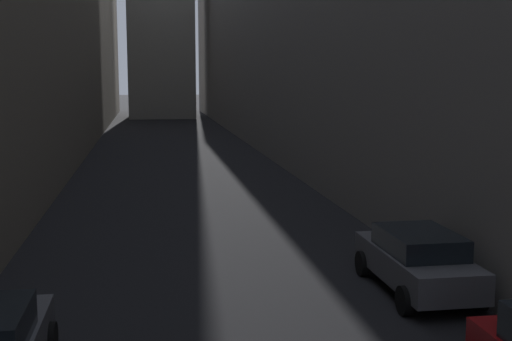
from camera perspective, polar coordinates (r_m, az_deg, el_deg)
The scene contains 2 objects.
ground_plane at distance 39.05m, azimuth -6.61°, elevation 0.71°, with size 264.00×264.00×0.00m, color black.
parked_car_right_far at distance 16.11m, azimuth 13.55°, elevation -7.39°, with size 1.88×4.16×1.47m.
Camera 1 is at (-1.70, 9.32, 5.04)m, focal length 47.03 mm.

